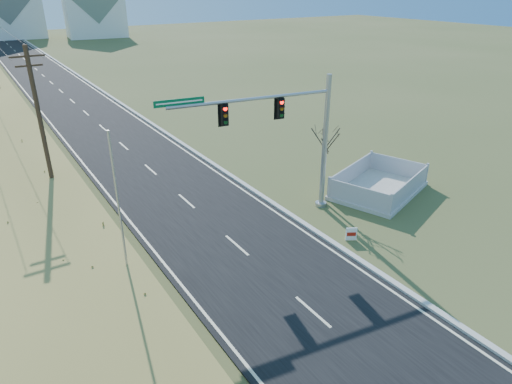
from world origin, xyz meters
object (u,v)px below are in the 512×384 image
at_px(traffic_signal_mast, 296,134).
at_px(open_sign, 351,234).
at_px(flagpole, 122,232).
at_px(bare_tree, 326,138).
at_px(fence_enclosure, 378,188).

distance_m(traffic_signal_mast, open_sign, 6.02).
relative_size(flagpole, bare_tree, 1.45).
bearing_deg(traffic_signal_mast, open_sign, -74.17).
relative_size(open_sign, bare_tree, 0.14).
bearing_deg(open_sign, fence_enclosure, 61.80).
height_order(open_sign, flagpole, flagpole).
distance_m(flagpole, bare_tree, 12.92).
bearing_deg(traffic_signal_mast, flagpole, -160.52).
relative_size(traffic_signal_mast, open_sign, 13.49).
xyz_separation_m(fence_enclosure, open_sign, (-5.59, -3.47, 0.10)).
distance_m(traffic_signal_mast, fence_enclosure, 7.61).
distance_m(traffic_signal_mast, flagpole, 10.66).
height_order(traffic_signal_mast, open_sign, traffic_signal_mast).
bearing_deg(bare_tree, flagpole, -169.58).
bearing_deg(flagpole, bare_tree, 10.42).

